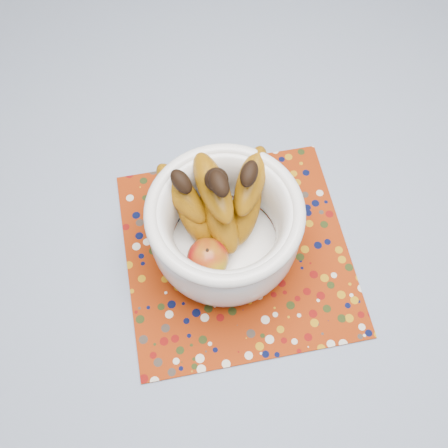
# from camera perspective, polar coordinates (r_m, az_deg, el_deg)

# --- Properties ---
(table) EXTENTS (1.20, 1.20, 0.75)m
(table) POSITION_cam_1_polar(r_m,az_deg,el_deg) (1.05, 2.67, 0.61)
(table) COLOR brown
(table) RESTS_ON ground
(tablecloth) EXTENTS (1.32, 1.32, 0.01)m
(tablecloth) POSITION_cam_1_polar(r_m,az_deg,el_deg) (0.98, 2.87, 2.80)
(tablecloth) COLOR #6173A2
(tablecloth) RESTS_ON table
(placemat) EXTENTS (0.40, 0.40, 0.00)m
(placemat) POSITION_cam_1_polar(r_m,az_deg,el_deg) (0.92, 1.43, -3.08)
(placemat) COLOR maroon
(placemat) RESTS_ON tablecloth
(fruit_bowl) EXTENTS (0.28, 0.26, 0.21)m
(fruit_bowl) POSITION_cam_1_polar(r_m,az_deg,el_deg) (0.85, -0.12, 0.51)
(fruit_bowl) COLOR white
(fruit_bowl) RESTS_ON placemat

